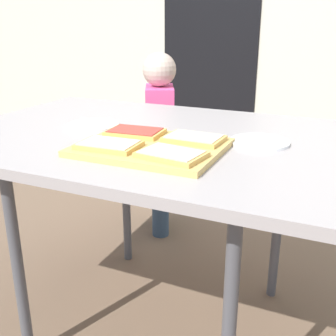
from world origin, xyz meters
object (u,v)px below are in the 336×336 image
Objects in this scene: pizza_slice_far_left at (135,132)px; plate_white_left at (93,125)px; pizza_slice_near_left at (109,145)px; plate_white_right at (259,142)px; child_left at (160,134)px; dining_table at (162,149)px; cutting_board at (151,147)px; pizza_slice_near_right at (171,154)px; pizza_slice_far_right at (194,138)px.

pizza_slice_far_left is 0.24m from plate_white_left.
pizza_slice_near_left is 0.46m from plate_white_right.
plate_white_left is 0.19× the size of child_left.
dining_table is 3.52× the size of cutting_board.
cutting_board is at bearing -75.34° from dining_table.
pizza_slice_far_right is (-0.00, 0.17, 0.00)m from pizza_slice_near_right.
pizza_slice_near_right and pizza_slice_near_left have the same top height.
pizza_slice_near_right reaches higher than plate_white_left.
dining_table is 0.28m from plate_white_left.
pizza_slice_far_right is at bearing 39.94° from cutting_board.
cutting_board is 2.23× the size of plate_white_right.
cutting_board is at bearing -28.36° from plate_white_left.
pizza_slice_far_left is (-0.20, 0.16, 0.00)m from pizza_slice_near_right.
cutting_board is 0.36m from plate_white_left.
dining_table is 8.03× the size of pizza_slice_far_left.
dining_table is 0.18m from pizza_slice_far_right.
plate_white_left reaches higher than dining_table.
child_left is at bearing 95.56° from plate_white_left.
plate_white_right is at bearing 36.54° from pizza_slice_near_left.
cutting_board is 2.28× the size of pizza_slice_far_left.
pizza_slice_near_right is 0.33m from plate_white_right.
pizza_slice_near_left is (-0.20, -0.16, 0.00)m from pizza_slice_far_right.
pizza_slice_near_left is at bearing -101.84° from dining_table.
pizza_slice_far_left is at bearing 140.73° from cutting_board.
plate_white_right is at bearing 58.55° from pizza_slice_near_right.
pizza_slice_near_right is 1.01× the size of plate_white_right.
cutting_board is at bearing -66.25° from child_left.
pizza_slice_near_right is at bearing -31.42° from plate_white_left.
child_left reaches higher than pizza_slice_near_right.
pizza_slice_near_left is at bearing -143.46° from plate_white_right.
dining_table is 8.20× the size of pizza_slice_far_right.
pizza_slice_far_right is (0.14, -0.08, 0.08)m from dining_table.
pizza_slice_near_right reaches higher than dining_table.
plate_white_left is at bearing 131.60° from pizza_slice_near_left.
plate_white_left is (-0.27, 0.00, 0.06)m from dining_table.
pizza_slice_near_right is 0.20m from pizza_slice_near_left.
pizza_slice_far_left reaches higher than dining_table.
pizza_slice_near_right is at bearing -39.52° from pizza_slice_far_left.
pizza_slice_near_left is at bearing -48.40° from plate_white_left.
child_left reaches higher than cutting_board.
child_left reaches higher than pizza_slice_near_left.
plate_white_right is 0.96m from child_left.
pizza_slice_far_left is at bearing -70.04° from child_left.
pizza_slice_far_right is at bearing -30.33° from dining_table.
pizza_slice_near_left is (-0.00, -0.15, 0.00)m from pizza_slice_far_left.
pizza_slice_near_right is 0.25m from pizza_slice_far_left.
pizza_slice_near_left is (-0.20, 0.01, 0.00)m from pizza_slice_near_right.
pizza_slice_far_left is 0.15m from pizza_slice_near_left.
child_left reaches higher than plate_white_right.
pizza_slice_near_left is 0.33m from plate_white_left.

